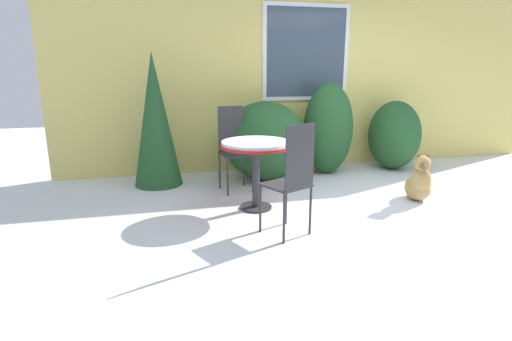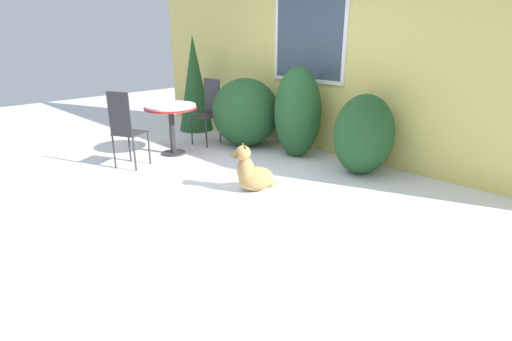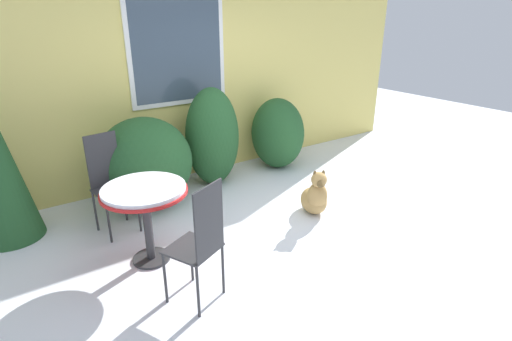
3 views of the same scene
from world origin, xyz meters
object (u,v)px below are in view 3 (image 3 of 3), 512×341
object	(u,v)px
patio_table	(145,199)
patio_chair_far_side	(200,241)
dog	(315,197)
patio_chair_near_table	(109,180)

from	to	relation	value
patio_table	patio_chair_far_side	bearing A→B (deg)	-80.37
patio_table	dog	size ratio (longest dim) A/B	1.32
patio_table	patio_chair_far_side	size ratio (longest dim) A/B	0.73
patio_table	dog	xyz separation A→B (m)	(1.99, -0.19, -0.45)
patio_table	patio_chair_far_side	distance (m)	0.85
patio_table	patio_chair_near_table	distance (m)	0.83
patio_table	patio_chair_near_table	bearing A→B (deg)	97.26
patio_chair_far_side	dog	bearing A→B (deg)	174.13
patio_table	patio_chair_far_side	world-z (taller)	patio_chair_far_side
patio_chair_far_side	dog	distance (m)	1.99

